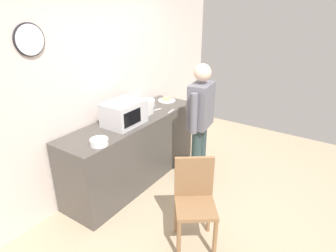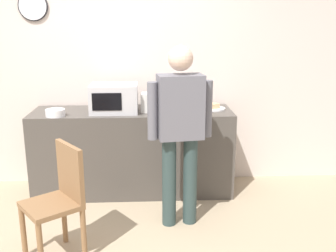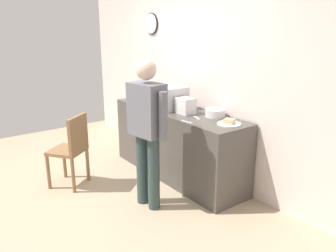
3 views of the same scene
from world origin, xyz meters
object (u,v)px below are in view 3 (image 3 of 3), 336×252
at_px(microwave, 167,97).
at_px(salad_bowl, 134,99).
at_px(cereal_bowl, 215,113).
at_px(person_standing, 147,124).
at_px(toaster, 186,106).
at_px(fork_utensil, 197,118).
at_px(sandwich_plate, 229,123).
at_px(spoon_utensil, 187,122).
at_px(wooden_chair, 72,147).

bearing_deg(microwave, salad_bowl, -164.48).
xyz_separation_m(salad_bowl, cereal_bowl, (1.32, 0.37, 0.01)).
distance_m(cereal_bowl, person_standing, 0.95).
height_order(salad_bowl, toaster, toaster).
relative_size(fork_utensil, person_standing, 0.10).
bearing_deg(person_standing, sandwich_plate, 62.41).
bearing_deg(salad_bowl, person_standing, -25.05).
height_order(spoon_utensil, wooden_chair, wooden_chair).
bearing_deg(toaster, spoon_utensil, -36.43).
bearing_deg(toaster, wooden_chair, -121.05).
bearing_deg(cereal_bowl, person_standing, -94.74).
xyz_separation_m(cereal_bowl, spoon_utensil, (-0.01, -0.44, -0.04)).
bearing_deg(fork_utensil, spoon_utensil, -71.61).
height_order(toaster, spoon_utensil, toaster).
distance_m(microwave, cereal_bowl, 0.76).
relative_size(sandwich_plate, wooden_chair, 0.29).
distance_m(spoon_utensil, wooden_chair, 1.52).
distance_m(sandwich_plate, toaster, 0.69).
xyz_separation_m(sandwich_plate, person_standing, (-0.43, -0.82, 0.03)).
height_order(sandwich_plate, toaster, toaster).
relative_size(microwave, fork_utensil, 2.94).
xyz_separation_m(sandwich_plate, toaster, (-0.68, -0.08, 0.08)).
distance_m(sandwich_plate, cereal_bowl, 0.37).
xyz_separation_m(person_standing, wooden_chair, (-1.00, -0.49, -0.46)).
bearing_deg(spoon_utensil, person_standing, -98.20).
bearing_deg(microwave, fork_utensil, -2.25).
relative_size(sandwich_plate, salad_bowl, 1.37).
relative_size(sandwich_plate, fork_utensil, 1.60).
bearing_deg(cereal_bowl, toaster, -149.27).
bearing_deg(microwave, toaster, 0.99).
bearing_deg(cereal_bowl, sandwich_plate, -19.12).
height_order(microwave, fork_utensil, microwave).
height_order(sandwich_plate, wooden_chair, sandwich_plate).
relative_size(fork_utensil, spoon_utensil, 1.00).
bearing_deg(toaster, salad_bowl, -170.14).
bearing_deg(salad_bowl, wooden_chair, -77.46).
distance_m(toaster, fork_utensil, 0.28).
bearing_deg(person_standing, fork_utensil, 89.70).
relative_size(toaster, spoon_utensil, 1.29).
distance_m(fork_utensil, spoon_utensil, 0.22).
relative_size(sandwich_plate, person_standing, 0.16).
height_order(toaster, person_standing, person_standing).
bearing_deg(wooden_chair, sandwich_plate, 42.59).
height_order(cereal_bowl, person_standing, person_standing).
bearing_deg(cereal_bowl, fork_utensil, -108.03).
distance_m(microwave, fork_utensil, 0.67).
bearing_deg(microwave, spoon_utensil, -18.05).
relative_size(cereal_bowl, toaster, 1.10).
distance_m(salad_bowl, spoon_utensil, 1.31).
height_order(salad_bowl, person_standing, person_standing).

